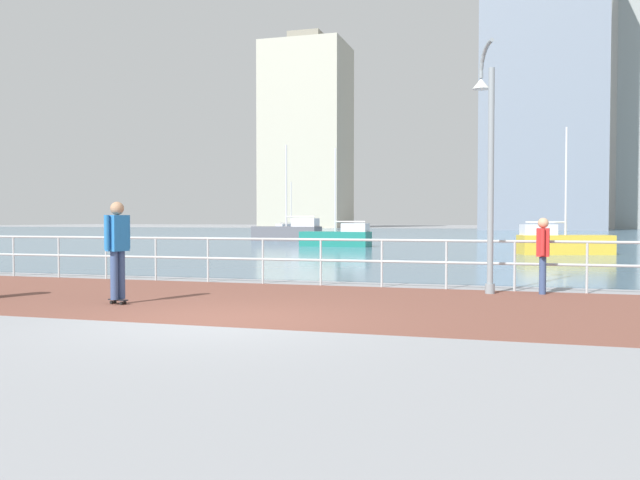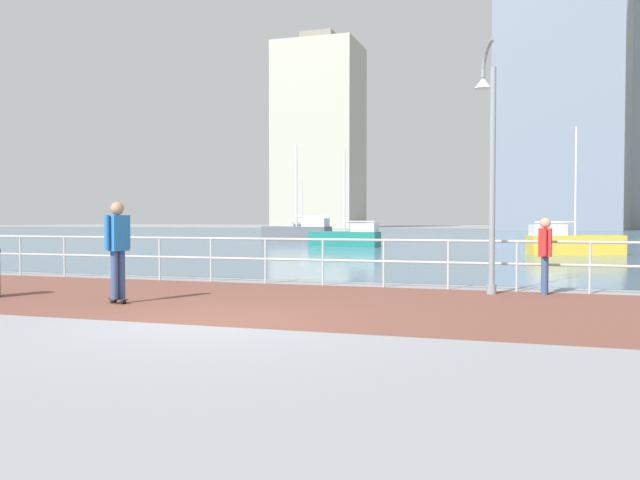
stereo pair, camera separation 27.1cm
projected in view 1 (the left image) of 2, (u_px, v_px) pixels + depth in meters
ground at (456, 239)px, 48.11m from camera, size 220.00×220.00×0.00m
brick_paving at (275, 301)px, 12.09m from camera, size 28.00×5.88×0.01m
harbor_water at (466, 236)px, 58.02m from camera, size 180.00×88.00×0.00m
waterfront_railing at (321, 253)px, 14.88m from camera, size 25.25×0.06×1.07m
lamppost at (488, 154)px, 13.35m from camera, size 0.51×0.77×5.11m
skateboarder at (117, 242)px, 11.59m from camera, size 0.41×0.55×1.81m
bystander at (543, 250)px, 13.19m from camera, size 0.27×0.56×1.53m
sailboat_white at (290, 232)px, 54.27m from camera, size 2.07×3.38×4.55m
sailboat_navy at (338, 237)px, 35.67m from camera, size 3.87×1.48×5.32m
sailboat_red at (562, 242)px, 27.83m from camera, size 3.99×2.23×5.36m
sailboat_blue at (289, 232)px, 44.45m from camera, size 4.71×1.79×6.47m
tower_beige at (307, 136)px, 114.35m from camera, size 14.01×11.71×33.51m
tower_brick at (541, 74)px, 88.41m from camera, size 15.80×11.25×43.57m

